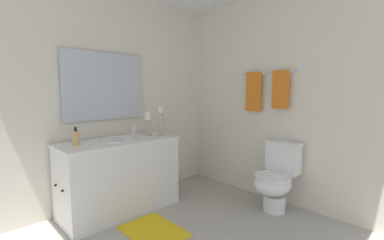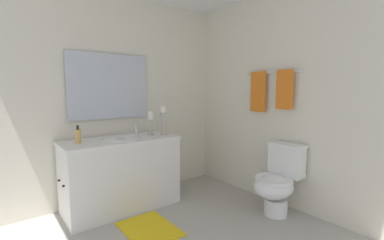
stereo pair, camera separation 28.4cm
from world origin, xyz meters
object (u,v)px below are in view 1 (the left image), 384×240
towel_bar (268,73)px  towel_center (281,90)px  sink_basin (119,143)px  toilet (276,178)px  vanity_cabinet (120,175)px  towel_near_vanity (254,92)px  candle_holder_short (148,123)px  candle_holder_tall (161,120)px  soap_bottle (76,138)px  mirror (105,86)px  bath_mat (154,231)px

towel_bar → towel_center: size_ratio=1.65×
sink_basin → toilet: bearing=46.3°
vanity_cabinet → towel_near_vanity: 1.85m
vanity_cabinet → towel_center: towel_center is taller
sink_basin → towel_center: (1.09, 1.44, 0.58)m
sink_basin → towel_near_vanity: (0.74, 1.44, 0.55)m
vanity_cabinet → sink_basin: bearing=90.0°
candle_holder_short → towel_near_vanity: size_ratio=0.59×
vanity_cabinet → sink_basin: size_ratio=3.12×
vanity_cabinet → sink_basin: 0.36m
vanity_cabinet → candle_holder_tall: candle_holder_tall is taller
towel_bar → towel_near_vanity: 0.28m
candle_holder_tall → towel_center: towel_center is taller
vanity_cabinet → towel_center: 2.03m
soap_bottle → mirror: bearing=121.0°
bath_mat → towel_bar: bearing=78.8°
toilet → towel_near_vanity: (-0.44, 0.20, 0.94)m
sink_basin → candle_holder_short: candle_holder_short is taller
vanity_cabinet → towel_near_vanity: bearing=62.9°
vanity_cabinet → towel_near_vanity: towel_near_vanity is taller
mirror → towel_near_vanity: mirror is taller
candle_holder_tall → towel_near_vanity: bearing=54.8°
vanity_cabinet → towel_bar: size_ratio=1.77×
candle_holder_short → bath_mat: 1.19m
soap_bottle → bath_mat: size_ratio=0.30×
towel_bar → candle_holder_short: bearing=-130.6°
toilet → soap_bottle: bearing=-125.6°
towel_near_vanity → candle_holder_short: bearing=-125.2°
mirror → towel_center: (1.37, 1.44, -0.04)m
towel_near_vanity → bath_mat: bearing=-94.4°
vanity_cabinet → candle_holder_short: 0.67m
soap_bottle → towel_bar: (0.93, 1.89, 0.66)m
bath_mat → soap_bottle: bearing=-145.6°
sink_basin → toilet: size_ratio=0.54×
toilet → towel_center: (-0.09, 0.20, 0.97)m
towel_near_vanity → towel_center: same height
soap_bottle → bath_mat: bearing=34.4°
mirror → candle_holder_tall: mirror is taller
vanity_cabinet → soap_bottle: 0.64m
candle_holder_short → towel_near_vanity: towel_near_vanity is taller
sink_basin → candle_holder_short: size_ratio=1.42×
vanity_cabinet → mirror: (-0.28, 0.00, 0.97)m
vanity_cabinet → toilet: bearing=46.3°
candle_holder_tall → mirror: bearing=-125.3°
towel_bar → towel_center: (0.18, -0.02, -0.20)m
candle_holder_tall → candle_holder_short: size_ratio=1.19×
towel_bar → mirror: bearing=-129.3°
toilet → towel_center: bearing=113.7°
candle_holder_tall → bath_mat: bearing=-43.0°
towel_bar → bath_mat: bearing=-101.2°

